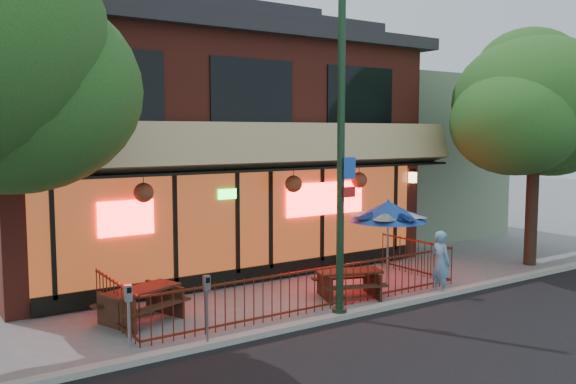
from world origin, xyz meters
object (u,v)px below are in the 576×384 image
picnic_table_left (141,300)px  pedestrian (441,263)px  patio_umbrella (388,211)px  parking_meter_far (129,310)px  parking_meter_near (207,299)px  street_light (341,170)px  picnic_table_right (349,280)px  street_tree_right (534,97)px

picnic_table_left → pedestrian: bearing=-16.9°
patio_umbrella → parking_meter_far: (-7.28, -1.39, -1.02)m
picnic_table_left → parking_meter_near: bearing=-78.8°
street_light → parking_meter_near: bearing=-178.6°
patio_umbrella → street_light: bearing=-152.5°
picnic_table_left → patio_umbrella: (6.28, -0.72, 1.48)m
pedestrian → patio_umbrella: bearing=22.8°
parking_meter_near → parking_meter_far: (-1.43, 0.08, 0.01)m
picnic_table_left → picnic_table_right: size_ratio=1.06×
pedestrian → parking_meter_near: (-6.34, -0.13, 0.13)m
street_tree_right → patio_umbrella: bearing=175.7°
street_light → picnic_table_right: bearing=43.4°
picnic_table_left → parking_meter_near: 2.28m
picnic_table_left → parking_meter_far: size_ratio=1.44×
picnic_table_left → patio_umbrella: patio_umbrella is taller
patio_umbrella → parking_meter_near: (-5.84, -1.47, -1.03)m
picnic_table_left → parking_meter_near: size_ratio=1.46×
pedestrian → parking_meter_near: pedestrian is taller
street_light → street_tree_right: size_ratio=1.00×
picnic_table_right → pedestrian: size_ratio=1.18×
patio_umbrella → picnic_table_right: bearing=-169.2°
street_tree_right → patio_umbrella: size_ratio=3.08×
street_light → parking_meter_near: 3.88m
picnic_table_right → parking_meter_near: (-4.33, -1.18, 0.48)m
parking_meter_near → patio_umbrella: bearing=14.1°
street_tree_right → parking_meter_far: (-12.64, -0.99, -4.03)m
street_light → street_tree_right: (8.04, 0.99, 1.81)m
pedestrian → parking_meter_far: bearing=92.8°
street_tree_right → pedestrian: 6.48m
patio_umbrella → street_tree_right: bearing=-4.3°
street_light → pedestrian: (3.17, 0.05, -2.36)m
street_light → pedestrian: street_light is taller
pedestrian → parking_meter_near: bearing=93.6°
picnic_table_left → parking_meter_near: (0.43, -2.19, 0.45)m
parking_meter_near → street_tree_right: bearing=5.4°
picnic_table_left → picnic_table_right: picnic_table_left is taller
street_tree_right → street_light: bearing=-173.0°
street_light → picnic_table_right: street_light is taller
picnic_table_right → street_light: bearing=-136.6°
picnic_table_right → parking_meter_near: size_ratio=1.37×
picnic_table_right → parking_meter_far: bearing=-169.2°
picnic_table_left → street_tree_right: bearing=-5.5°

